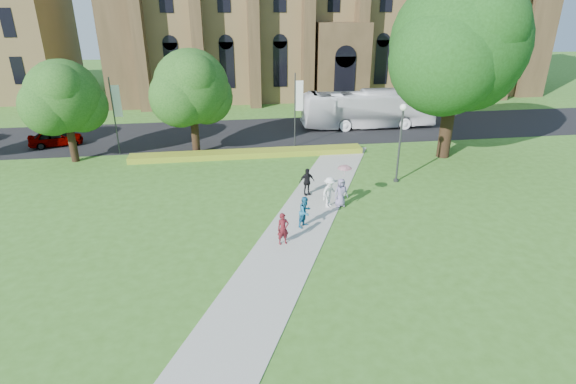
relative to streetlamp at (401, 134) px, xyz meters
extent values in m
plane|color=#3A661E|center=(-7.50, -6.50, -3.30)|extent=(160.00, 160.00, 0.00)
cube|color=black|center=(-7.50, 13.50, -3.29)|extent=(160.00, 10.00, 0.02)
cube|color=#B2B2A8|center=(-7.50, -5.50, -3.28)|extent=(15.58, 28.54, 0.04)
cube|color=gold|center=(-9.50, 6.70, -3.07)|extent=(18.00, 1.40, 0.45)
cube|color=brown|center=(2.50, 33.50, 5.20)|extent=(52.00, 16.00, 17.00)
cube|color=brown|center=(-22.00, 26.50, 7.20)|extent=(3.50, 3.50, 21.00)
cube|color=brown|center=(27.00, 26.50, 7.20)|extent=(3.50, 3.50, 21.00)
cube|color=brown|center=(2.50, 24.50, 1.20)|extent=(6.00, 2.50, 9.00)
cylinder|color=#38383D|center=(0.00, 0.00, -0.90)|extent=(0.14, 0.14, 4.80)
sphere|color=white|center=(0.00, 0.00, 1.72)|extent=(0.44, 0.44, 0.44)
cylinder|color=#38383D|center=(0.00, 0.00, -3.22)|extent=(0.36, 0.36, 0.15)
cylinder|color=#332114|center=(5.50, 4.50, 0.00)|extent=(0.96, 0.96, 6.60)
sphere|color=#163D10|center=(5.50, 4.50, 5.10)|extent=(9.60, 9.60, 9.60)
cylinder|color=#332114|center=(-22.50, 7.50, -1.37)|extent=(0.56, 0.56, 3.85)
sphere|color=#194314|center=(-22.50, 7.50, 1.60)|extent=(5.20, 5.20, 5.20)
cylinder|color=#332114|center=(-13.50, 8.00, -1.23)|extent=(0.60, 0.60, 4.12)
sphere|color=#194314|center=(-13.50, 8.00, 1.95)|extent=(5.60, 5.60, 5.60)
cylinder|color=#38383D|center=(-5.50, 8.70, -0.30)|extent=(0.10, 0.10, 6.00)
cube|color=white|center=(-5.15, 8.70, 0.90)|extent=(0.60, 0.02, 2.40)
cylinder|color=#38383D|center=(-19.50, 8.70, -0.30)|extent=(0.10, 0.10, 6.00)
cube|color=white|center=(-19.15, 8.70, 0.90)|extent=(0.60, 0.02, 2.40)
imported|color=white|center=(2.29, 13.79, -1.54)|extent=(12.55, 3.25, 3.48)
imported|color=gray|center=(-25.12, 11.74, -2.58)|extent=(4.38, 2.60, 1.40)
imported|color=#57141A|center=(-8.66, -7.27, -2.43)|extent=(0.66, 0.50, 1.65)
imported|color=#1C648F|center=(-7.25, -5.60, -2.40)|extent=(1.05, 1.04, 1.71)
imported|color=silver|center=(-5.40, -3.34, -2.34)|extent=(1.35, 1.27, 1.84)
imported|color=black|center=(-6.37, -1.41, -2.39)|extent=(1.09, 0.66, 1.73)
imported|color=slate|center=(-4.71, -3.34, -2.41)|extent=(0.92, 0.68, 1.70)
imported|color=#E3A0AC|center=(-4.53, -3.24, -1.20)|extent=(1.06, 1.06, 0.71)
camera|label=1|loc=(-11.26, -26.67, 7.91)|focal=28.00mm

